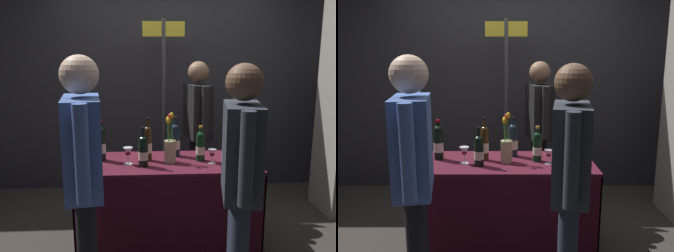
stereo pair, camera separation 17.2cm
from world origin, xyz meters
TOP-DOWN VIEW (x-y plane):
  - ground_plane at (0.00, 0.00)m, footprint 12.00×12.00m
  - back_partition at (0.00, 1.52)m, footprint 7.53×0.12m
  - tasting_table at (0.00, 0.00)m, footprint 1.46×0.64m
  - featured_wine_bottle at (-0.56, 0.07)m, footprint 0.08×0.08m
  - display_bottle_0 at (0.27, 0.01)m, footprint 0.08×0.08m
  - display_bottle_1 at (-0.17, 0.04)m, footprint 0.07×0.07m
  - display_bottle_2 at (0.07, 0.16)m, footprint 0.08×0.08m
  - display_bottle_3 at (-0.20, -0.12)m, footprint 0.08×0.08m
  - display_bottle_4 at (0.44, -0.20)m, footprint 0.07×0.07m
  - wine_glass_near_vendor at (-0.33, -0.05)m, footprint 0.08×0.08m
  - wine_glass_mid at (0.57, -0.04)m, footprint 0.06×0.06m
  - wine_glass_near_taster at (0.36, -0.07)m, footprint 0.07×0.07m
  - flower_vase at (0.02, -0.02)m, footprint 0.10×0.10m
  - brochure_stand at (0.55, 0.16)m, footprint 0.10×0.13m
  - vendor_presenter at (0.36, 0.79)m, footprint 0.27×0.55m
  - taster_foreground_right at (-0.55, -0.75)m, footprint 0.28×0.61m
  - taster_foreground_left at (0.39, -0.79)m, footprint 0.27×0.58m
  - booth_signpost at (0.01, 1.08)m, footprint 0.45×0.04m

SIDE VIEW (x-z plane):
  - ground_plane at x=0.00m, z-range 0.00..0.00m
  - tasting_table at x=0.00m, z-range 0.14..0.91m
  - brochure_stand at x=0.55m, z-range 0.77..0.90m
  - wine_glass_near_taster at x=0.36m, z-range 0.80..0.92m
  - wine_glass_near_vendor at x=-0.33m, z-range 0.81..0.95m
  - wine_glass_mid at x=0.57m, z-range 0.81..0.96m
  - flower_vase at x=0.02m, z-range 0.69..1.11m
  - display_bottle_0 at x=0.27m, z-range 0.75..1.05m
  - display_bottle_3 at x=-0.20m, z-range 0.74..1.06m
  - display_bottle_4 at x=0.44m, z-range 0.75..1.07m
  - display_bottle_2 at x=0.07m, z-range 0.75..1.09m
  - featured_wine_bottle at x=-0.56m, z-range 0.75..1.09m
  - display_bottle_1 at x=-0.17m, z-range 0.74..1.11m
  - vendor_presenter at x=0.36m, z-range 0.15..1.72m
  - taster_foreground_left at x=0.39m, z-range 0.16..1.75m
  - taster_foreground_right at x=-0.55m, z-range 0.17..1.81m
  - booth_signpost at x=0.01m, z-range 0.20..2.22m
  - back_partition at x=0.00m, z-range 0.00..2.70m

